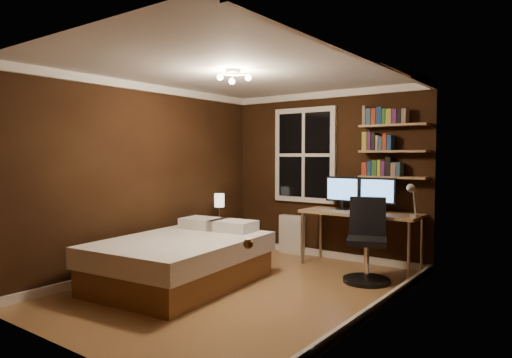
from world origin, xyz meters
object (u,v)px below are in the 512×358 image
Objects in this scene: radiator at (292,234)px; monitor_left at (343,193)px; bedside_lamp at (219,208)px; office_chair at (367,249)px; bed at (182,260)px; desk at (360,216)px; desk_lamp at (412,200)px; nightstand at (219,240)px; monitor_right at (377,195)px.

radiator is 1.18× the size of monitor_left.
bedside_lamp is 0.42× the size of office_chair.
monitor_left is 1.13m from office_chair.
office_chair reaches higher than bed.
desk is 1.59× the size of office_chair.
office_chair is (1.73, 1.44, 0.10)m from bed.
desk is 0.81m from desk_lamp.
radiator is 1.17m from monitor_left.
nightstand is at bearing -161.63° from desk.
bedside_lamp is at bearing -169.02° from desk_lamp.
bedside_lamp reaches higher than desk.
bedside_lamp is 2.33m from monitor_right.
bed is 2.25m from radiator.
monitor_left is (1.68, 0.74, 0.26)m from bedside_lamp.
desk reaches higher than bed.
desk_lamp reaches higher than nightstand.
desk_lamp reaches higher than office_chair.
radiator is (0.15, 2.24, 0.00)m from bed.
bedside_lamp is 0.99× the size of desk_lamp.
office_chair is at bearing -59.69° from desk.
office_chair is (0.66, -0.68, -0.61)m from monitor_left.
nightstand is 2.34m from office_chair.
office_chair is (1.58, -0.81, 0.09)m from radiator.
desk_lamp is at bearing -11.31° from monitor_left.
desk_lamp is at bearing 35.88° from bed.
nightstand is 1.04× the size of monitor_right.
nightstand is at bearing -156.15° from monitor_left.
bed is 2.13× the size of office_chair.
monitor_left is at bearing 165.28° from desk.
desk_lamp is at bearing 10.98° from bedside_lamp.
office_chair is (2.33, 0.07, -0.36)m from bedside_lamp.
desk_lamp reaches higher than radiator.
office_chair is (0.35, -0.59, -0.32)m from desk.
desk reaches higher than nightstand.
desk_lamp is 0.43× the size of office_chair.
desk is 3.19× the size of monitor_left.
office_chair reaches higher than desk.
monitor_right is at bearing 21.54° from desk.
radiator is 1.32m from desk.
monitor_left is at bearing 33.17° from nightstand.
desk_lamp is (2.73, 0.53, 0.73)m from nightstand.
desk_lamp is (0.74, -0.13, 0.28)m from desk.
radiator is 0.59× the size of office_chair.
nightstand is at bearing -169.02° from desk_lamp.
bed is 1.50m from nightstand.
bed is at bearing -56.95° from nightstand.
nightstand is 1.98m from monitor_left.
bedside_lamp is 2.79m from desk_lamp.
monitor_right is at bearing 0.00° from monitor_left.
bed is 2.25m from office_chair.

